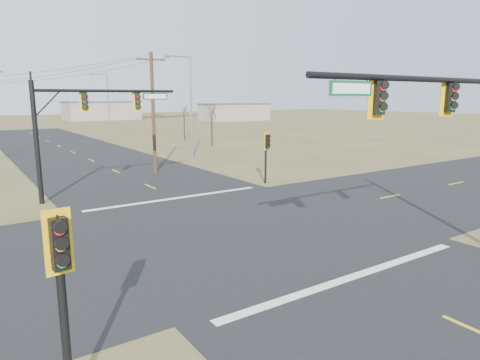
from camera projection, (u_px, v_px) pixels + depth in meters
name	position (u px, v px, depth m)	size (l,w,h in m)	color
ground	(240.00, 227.00, 21.89)	(320.00, 320.00, 0.00)	brown
road_ew	(240.00, 227.00, 21.88)	(160.00, 14.00, 0.02)	black
road_ns	(240.00, 227.00, 21.88)	(14.00, 160.00, 0.02)	black
stop_bar_near	(354.00, 276.00, 15.77)	(12.00, 0.40, 0.01)	silver
stop_bar_far	(177.00, 198.00, 27.99)	(12.00, 0.40, 0.01)	silver
mast_arm_near	(455.00, 122.00, 16.08)	(11.20, 0.60, 7.73)	black
mast_arm_far	(83.00, 115.00, 27.22)	(9.29, 0.59, 7.53)	black
pedestal_signal_ne	(267.00, 146.00, 32.32)	(0.65, 0.56, 3.95)	black
pedestal_signal_sw	(61.00, 267.00, 8.48)	(0.60, 0.52, 4.42)	black
utility_pole_near	(153.00, 112.00, 36.33)	(2.49, 0.41, 10.21)	#48301F
streetlight_a	(189.00, 102.00, 44.43)	(3.01, 0.41, 10.76)	gray
streetlight_b	(107.00, 102.00, 67.24)	(2.84, 0.27, 10.21)	gray
bare_tree_c	(212.00, 111.00, 57.41)	(2.79, 2.79, 5.94)	black
bare_tree_d	(184.00, 109.00, 65.42)	(2.35, 2.35, 5.83)	black
warehouse_mid	(101.00, 111.00, 124.74)	(20.00, 12.00, 5.00)	gray
warehouse_right	(234.00, 112.00, 120.82)	(18.00, 10.00, 4.50)	gray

